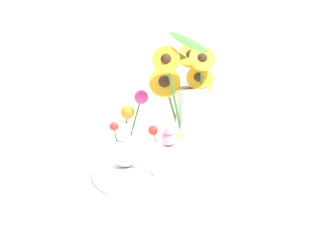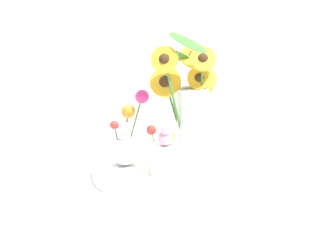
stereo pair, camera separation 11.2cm
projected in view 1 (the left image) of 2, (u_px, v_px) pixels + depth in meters
The scene contains 5 objects.
ground_plane at pixel (179, 179), 1.11m from camera, with size 6.00×6.00×0.00m, color silver.
serving_tray at pixel (168, 169), 1.15m from camera, with size 0.44×0.44×0.02m.
mason_jar_sunflowers at pixel (190, 109), 1.14m from camera, with size 0.20×0.20×0.39m.
vase_small_center at pixel (167, 153), 1.07m from camera, with size 0.09×0.09×0.15m.
vase_bulb_right at pixel (126, 142), 1.12m from camera, with size 0.11×0.08×0.22m.
Camera 1 is at (-0.07, -1.03, 0.42)m, focal length 42.00 mm.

